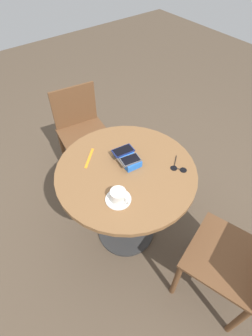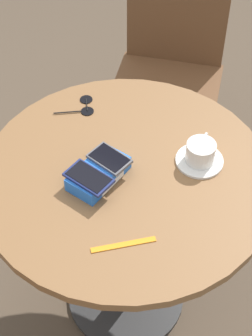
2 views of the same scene
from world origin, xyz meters
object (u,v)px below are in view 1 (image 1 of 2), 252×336
(phone_navy, at_px, (123,151))
(chair_far_side, at_px, (239,264))
(coffee_cup, at_px, (118,195))
(phone_gray, at_px, (130,160))
(round_table, at_px, (126,186))
(chair_near_window, at_px, (83,133))
(lanyard_strap, at_px, (89,158))
(saucer, at_px, (118,199))
(sunglasses, at_px, (178,168))
(phone_box, at_px, (127,158))

(phone_navy, relative_size, chair_far_side, 0.18)
(phone_navy, bearing_deg, coffee_cup, -41.00)
(phone_gray, bearing_deg, round_table, -70.66)
(phone_navy, distance_m, chair_near_window, 0.76)
(phone_navy, xyz_separation_m, lanyard_strap, (-0.12, -0.18, -0.05))
(phone_gray, xyz_separation_m, lanyard_strap, (-0.21, -0.17, -0.05))
(saucer, bearing_deg, chair_near_window, 162.70)
(chair_far_side, bearing_deg, sunglasses, 177.49)
(round_table, xyz_separation_m, lanyard_strap, (-0.22, -0.12, 0.15))
(phone_box, xyz_separation_m, phone_navy, (-0.05, 0.00, 0.03))
(phone_gray, relative_size, chair_near_window, 0.16)
(phone_navy, bearing_deg, phone_gray, -7.70)
(sunglasses, height_order, chair_near_window, chair_near_window)
(round_table, bearing_deg, coffee_cup, -47.68)
(phone_box, distance_m, coffee_cup, 0.31)
(sunglasses, xyz_separation_m, chair_near_window, (-0.96, -0.14, -0.29))
(lanyard_strap, distance_m, chair_near_window, 0.67)
(sunglasses, bearing_deg, phone_box, -139.27)
(phone_box, distance_m, chair_near_window, 0.79)
(phone_box, bearing_deg, chair_near_window, 174.75)
(phone_navy, relative_size, phone_gray, 1.10)
(phone_box, bearing_deg, phone_navy, 177.31)
(phone_gray, height_order, lanyard_strap, phone_gray)
(sunglasses, distance_m, chair_far_side, 0.65)
(round_table, height_order, chair_near_window, chair_near_window)
(round_table, bearing_deg, sunglasses, 55.58)
(phone_box, relative_size, sunglasses, 1.43)
(saucer, xyz_separation_m, sunglasses, (0.03, 0.43, -0.00))
(lanyard_strap, bearing_deg, sunglasses, 43.79)
(chair_near_window, bearing_deg, sunglasses, 8.40)
(chair_far_side, bearing_deg, phone_box, -167.39)
(coffee_cup, bearing_deg, round_table, 132.32)
(coffee_cup, bearing_deg, chair_near_window, 162.77)
(round_table, relative_size, saucer, 6.04)
(saucer, xyz_separation_m, lanyard_strap, (-0.37, 0.04, -0.00))
(phone_navy, bearing_deg, lanyard_strap, -122.55)
(lanyard_strap, height_order, chair_near_window, chair_near_window)
(phone_navy, height_order, saucer, phone_navy)
(round_table, bearing_deg, chair_far_side, 17.53)
(lanyard_strap, relative_size, sunglasses, 1.30)
(saucer, relative_size, chair_far_side, 0.18)
(sunglasses, relative_size, chair_near_window, 0.16)
(coffee_cup, distance_m, chair_near_window, 1.03)
(phone_gray, height_order, chair_far_side, chair_far_side)
(phone_box, distance_m, lanyard_strap, 0.24)
(round_table, relative_size, phone_navy, 6.13)
(round_table, height_order, phone_box, phone_box)
(phone_gray, distance_m, sunglasses, 0.30)
(chair_near_window, xyz_separation_m, chair_far_side, (1.54, 0.12, -0.01))
(chair_near_window, bearing_deg, coffee_cup, -17.23)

